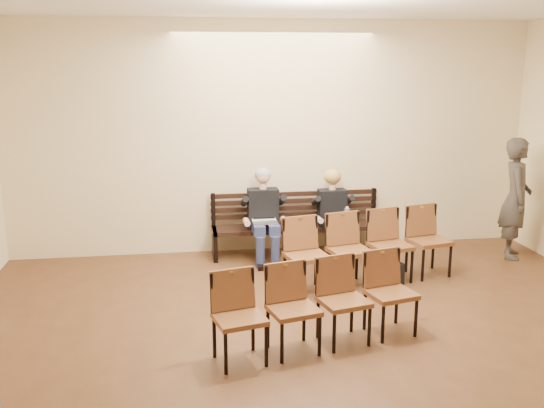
{
  "coord_description": "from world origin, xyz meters",
  "views": [
    {
      "loc": [
        -1.41,
        -4.08,
        2.91
      ],
      "look_at": [
        -0.17,
        4.05,
        0.95
      ],
      "focal_mm": 40.0,
      "sensor_mm": 36.0,
      "label": 1
    }
  ],
  "objects_px": {
    "seated_man": "(264,215)",
    "laptop": "(265,224)",
    "water_bottle": "(347,223)",
    "chair_row_back": "(319,306)",
    "bag": "(386,274)",
    "seated_woman": "(333,217)",
    "chair_row_front": "(370,249)",
    "bench": "(297,240)",
    "passerby": "(517,189)"
  },
  "relations": [
    {
      "from": "seated_woman",
      "to": "laptop",
      "type": "xyz_separation_m",
      "value": [
        -1.06,
        -0.15,
        -0.02
      ]
    },
    {
      "from": "seated_woman",
      "to": "water_bottle",
      "type": "distance_m",
      "value": 0.29
    },
    {
      "from": "passerby",
      "to": "chair_row_back",
      "type": "height_order",
      "value": "passerby"
    },
    {
      "from": "water_bottle",
      "to": "chair_row_back",
      "type": "height_order",
      "value": "chair_row_back"
    },
    {
      "from": "laptop",
      "to": "chair_row_back",
      "type": "height_order",
      "value": "chair_row_back"
    },
    {
      "from": "seated_man",
      "to": "water_bottle",
      "type": "height_order",
      "value": "seated_man"
    },
    {
      "from": "laptop",
      "to": "passerby",
      "type": "relative_size",
      "value": 0.17
    },
    {
      "from": "bench",
      "to": "passerby",
      "type": "distance_m",
      "value": 3.35
    },
    {
      "from": "bench",
      "to": "laptop",
      "type": "distance_m",
      "value": 0.7
    },
    {
      "from": "bag",
      "to": "seated_man",
      "type": "bearing_deg",
      "value": 137.7
    },
    {
      "from": "water_bottle",
      "to": "chair_row_front",
      "type": "relative_size",
      "value": 0.1
    },
    {
      "from": "seated_woman",
      "to": "bag",
      "type": "relative_size",
      "value": 3.05
    },
    {
      "from": "water_bottle",
      "to": "bag",
      "type": "xyz_separation_m",
      "value": [
        0.26,
        -1.07,
        -0.42
      ]
    },
    {
      "from": "bag",
      "to": "chair_row_front",
      "type": "xyz_separation_m",
      "value": [
        -0.21,
        0.08,
        0.34
      ]
    },
    {
      "from": "laptop",
      "to": "passerby",
      "type": "height_order",
      "value": "passerby"
    },
    {
      "from": "seated_woman",
      "to": "chair_row_front",
      "type": "bearing_deg",
      "value": -81.49
    },
    {
      "from": "bench",
      "to": "chair_row_back",
      "type": "bearing_deg",
      "value": -96.81
    },
    {
      "from": "bag",
      "to": "chair_row_back",
      "type": "height_order",
      "value": "chair_row_back"
    },
    {
      "from": "bench",
      "to": "chair_row_back",
      "type": "relative_size",
      "value": 1.18
    },
    {
      "from": "passerby",
      "to": "chair_row_back",
      "type": "distance_m",
      "value": 4.37
    },
    {
      "from": "bench",
      "to": "chair_row_back",
      "type": "xyz_separation_m",
      "value": [
        -0.37,
        -3.07,
        0.23
      ]
    },
    {
      "from": "bench",
      "to": "chair_row_front",
      "type": "xyz_separation_m",
      "value": [
        0.72,
        -1.37,
        0.26
      ]
    },
    {
      "from": "passerby",
      "to": "laptop",
      "type": "bearing_deg",
      "value": 109.61
    },
    {
      "from": "laptop",
      "to": "seated_man",
      "type": "bearing_deg",
      "value": 80.11
    },
    {
      "from": "seated_man",
      "to": "chair_row_front",
      "type": "xyz_separation_m",
      "value": [
        1.25,
        -1.25,
        -0.19
      ]
    },
    {
      "from": "water_bottle",
      "to": "chair_row_back",
      "type": "xyz_separation_m",
      "value": [
        -1.04,
        -2.69,
        -0.12
      ]
    },
    {
      "from": "chair_row_back",
      "to": "laptop",
      "type": "bearing_deg",
      "value": 79.95
    },
    {
      "from": "bag",
      "to": "passerby",
      "type": "relative_size",
      "value": 0.19
    },
    {
      "from": "seated_man",
      "to": "chair_row_back",
      "type": "height_order",
      "value": "seated_man"
    },
    {
      "from": "passerby",
      "to": "bench",
      "type": "bearing_deg",
      "value": 103.96
    },
    {
      "from": "seated_man",
      "to": "laptop",
      "type": "height_order",
      "value": "seated_man"
    },
    {
      "from": "water_bottle",
      "to": "bag",
      "type": "height_order",
      "value": "water_bottle"
    },
    {
      "from": "seated_woman",
      "to": "water_bottle",
      "type": "bearing_deg",
      "value": -61.97
    },
    {
      "from": "seated_woman",
      "to": "bag",
      "type": "xyz_separation_m",
      "value": [
        0.4,
        -1.33,
        -0.46
      ]
    },
    {
      "from": "seated_man",
      "to": "bag",
      "type": "relative_size",
      "value": 3.4
    },
    {
      "from": "seated_woman",
      "to": "chair_row_back",
      "type": "xyz_separation_m",
      "value": [
        -0.9,
        -2.95,
        -0.15
      ]
    },
    {
      "from": "seated_woman",
      "to": "bench",
      "type": "bearing_deg",
      "value": 167.26
    },
    {
      "from": "seated_woman",
      "to": "chair_row_front",
      "type": "height_order",
      "value": "seated_woman"
    },
    {
      "from": "seated_woman",
      "to": "laptop",
      "type": "distance_m",
      "value": 1.08
    },
    {
      "from": "seated_man",
      "to": "seated_woman",
      "type": "bearing_deg",
      "value": 0.0
    },
    {
      "from": "seated_woman",
      "to": "water_bottle",
      "type": "height_order",
      "value": "seated_woman"
    },
    {
      "from": "seated_woman",
      "to": "bag",
      "type": "height_order",
      "value": "seated_woman"
    },
    {
      "from": "seated_woman",
      "to": "water_bottle",
      "type": "xyz_separation_m",
      "value": [
        0.14,
        -0.26,
        -0.03
      ]
    },
    {
      "from": "seated_man",
      "to": "chair_row_front",
      "type": "bearing_deg",
      "value": -45.02
    },
    {
      "from": "water_bottle",
      "to": "chair_row_back",
      "type": "relative_size",
      "value": 0.11
    },
    {
      "from": "bag",
      "to": "chair_row_back",
      "type": "relative_size",
      "value": 0.18
    },
    {
      "from": "bench",
      "to": "seated_woman",
      "type": "relative_size",
      "value": 2.15
    },
    {
      "from": "laptop",
      "to": "bag",
      "type": "xyz_separation_m",
      "value": [
        1.46,
        -1.17,
        -0.43
      ]
    },
    {
      "from": "bench",
      "to": "seated_woman",
      "type": "bearing_deg",
      "value": -12.74
    },
    {
      "from": "seated_woman",
      "to": "passerby",
      "type": "xyz_separation_m",
      "value": [
        2.66,
        -0.48,
        0.44
      ]
    }
  ]
}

